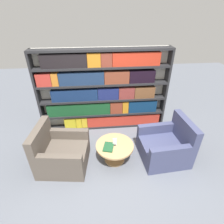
% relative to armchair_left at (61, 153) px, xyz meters
% --- Properties ---
extents(ground_plane, '(14.00, 14.00, 0.00)m').
position_rel_armchair_left_xyz_m(ground_plane, '(0.96, -0.19, -0.30)').
color(ground_plane, slate).
extents(bookshelf, '(3.17, 0.30, 2.06)m').
position_rel_armchair_left_xyz_m(bookshelf, '(0.96, 1.29, 0.72)').
color(bookshelf, silver).
rests_on(bookshelf, ground_plane).
extents(armchair_left, '(1.04, 0.98, 0.92)m').
position_rel_armchair_left_xyz_m(armchair_left, '(0.00, 0.00, 0.00)').
color(armchair_left, brown).
rests_on(armchair_left, ground_plane).
extents(armchair_right, '(0.99, 0.93, 0.92)m').
position_rel_armchair_left_xyz_m(armchair_right, '(2.19, -0.00, 0.00)').
color(armchair_right, '#42476B').
rests_on(armchair_right, ground_plane).
extents(coffee_table, '(0.77, 0.77, 0.42)m').
position_rel_armchair_left_xyz_m(coffee_table, '(1.10, 0.01, 0.01)').
color(coffee_table, tan).
rests_on(coffee_table, ground_plane).
extents(table_sign, '(0.08, 0.06, 0.17)m').
position_rel_armchair_left_xyz_m(table_sign, '(1.10, 0.01, 0.20)').
color(table_sign, black).
rests_on(table_sign, coffee_table).
extents(stray_book, '(0.25, 0.31, 0.03)m').
position_rel_armchair_left_xyz_m(stray_book, '(0.96, -0.06, 0.14)').
color(stray_book, '#1E512D').
rests_on(stray_book, coffee_table).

